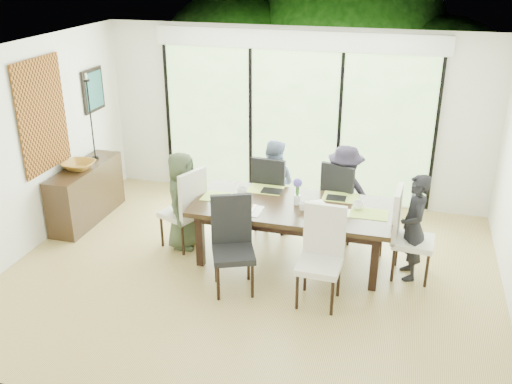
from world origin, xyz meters
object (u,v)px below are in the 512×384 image
(person_far_right, at_px, (344,193))
(bowl, at_px, (79,165))
(table_top, at_px, (292,207))
(chair_near_left, at_px, (233,247))
(chair_left_end, at_px, (181,207))
(vase, at_px, (297,200))
(person_right_end, at_px, (413,227))
(cup_c, at_px, (358,205))
(laptop, at_px, (225,200))
(person_far_left, at_px, (273,185))
(cup_a, at_px, (242,191))
(sideboard, at_px, (86,193))
(cup_b, at_px, (303,206))
(person_left_end, at_px, (182,200))
(chair_far_right, at_px, (344,199))
(chair_near_right, at_px, (320,259))
(chair_right_end, at_px, (414,235))
(chair_far_left, at_px, (273,191))

(person_far_right, bearing_deg, bowl, 13.50)
(table_top, distance_m, chair_near_left, 1.02)
(chair_left_end, bearing_deg, vase, 114.24)
(person_right_end, relative_size, cup_c, 10.40)
(person_far_right, distance_m, laptop, 1.69)
(chair_left_end, xyz_separation_m, vase, (1.55, 0.05, 0.27))
(table_top, xyz_separation_m, person_far_left, (-0.45, 0.83, -0.08))
(person_far_right, height_order, cup_a, person_far_right)
(sideboard, bearing_deg, cup_b, -8.39)
(person_left_end, bearing_deg, sideboard, 77.30)
(laptop, bearing_deg, cup_b, -45.49)
(chair_left_end, height_order, person_far_right, person_far_right)
(table_top, height_order, cup_a, cup_a)
(chair_far_right, xyz_separation_m, sideboard, (-3.72, -0.46, -0.15))
(person_far_left, height_order, laptop, person_far_left)
(chair_far_right, xyz_separation_m, chair_near_left, (-1.05, -1.72, 0.00))
(chair_near_right, height_order, person_right_end, person_right_end)
(chair_right_end, height_order, chair_near_left, same)
(chair_near_left, bearing_deg, chair_far_right, 35.88)
(cup_a, xyz_separation_m, cup_c, (1.50, -0.05, 0.00))
(chair_left_end, distance_m, chair_near_right, 2.18)
(chair_far_right, xyz_separation_m, cup_b, (-0.40, -0.95, 0.25))
(cup_c, distance_m, bowl, 3.97)
(chair_near_right, distance_m, sideboard, 3.88)
(chair_far_left, distance_m, person_far_left, 0.10)
(person_far_left, xyz_separation_m, cup_a, (-0.25, -0.68, 0.16))
(person_right_end, bearing_deg, vase, -104.62)
(person_far_left, bearing_deg, chair_far_right, -172.10)
(person_far_right, bearing_deg, chair_near_right, 93.55)
(person_left_end, relative_size, laptop, 3.91)
(chair_near_right, bearing_deg, vase, 118.36)
(person_left_end, bearing_deg, person_far_left, -50.85)
(chair_near_left, bearing_deg, cup_c, 14.01)
(bowl, bearing_deg, cup_b, -6.69)
(vase, relative_size, cup_b, 1.20)
(person_left_end, height_order, cup_a, person_left_end)
(chair_far_right, height_order, bowl, chair_far_right)
(chair_right_end, xyz_separation_m, cup_b, (-1.35, -0.10, 0.25))
(person_right_end, height_order, sideboard, person_right_end)
(chair_right_end, distance_m, laptop, 2.36)
(chair_near_left, height_order, cup_a, chair_near_left)
(chair_far_right, xyz_separation_m, bowl, (-3.72, -0.56, 0.32))
(person_left_end, bearing_deg, chair_far_right, -66.99)
(cup_a, bearing_deg, table_top, -12.09)
(person_right_end, height_order, bowl, person_right_end)
(table_top, bearing_deg, bowl, 174.78)
(table_top, xyz_separation_m, cup_a, (-0.70, 0.15, 0.08))
(cup_c, bearing_deg, person_far_right, 108.90)
(chair_near_right, height_order, person_far_right, person_far_right)
(chair_far_left, xyz_separation_m, person_left_end, (-1.03, -0.85, 0.10))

